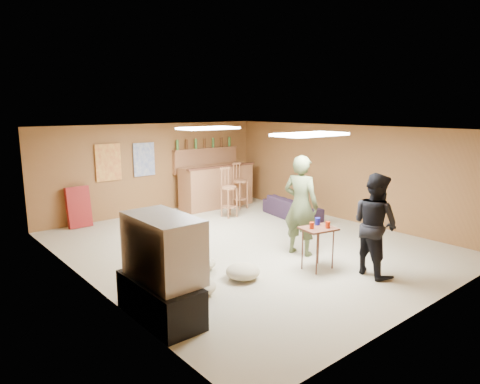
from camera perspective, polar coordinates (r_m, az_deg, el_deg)
ground at (r=8.25m, az=0.90°, el=-7.04°), size 7.00×7.00×0.00m
ceiling at (r=7.84m, az=0.95°, el=8.41°), size 6.00×7.00×0.02m
wall_back at (r=10.83m, az=-11.31°, el=3.11°), size 6.00×0.02×2.20m
wall_front at (r=5.86m, az=24.00°, el=-4.41°), size 6.00×0.02×2.20m
wall_left at (r=6.46m, az=-19.64°, el=-2.70°), size 0.02×7.00×2.20m
wall_right at (r=10.17m, az=13.83°, el=2.49°), size 0.02×7.00×2.20m
tv_stand at (r=5.55m, az=-10.61°, el=-13.83°), size 0.55×1.30×0.50m
dvd_box at (r=5.69m, az=-8.59°, el=-14.22°), size 0.35×0.50×0.08m
tv_body at (r=5.34m, az=-10.21°, el=-7.32°), size 0.60×1.10×0.80m
tv_screen at (r=5.49m, az=-7.39°, el=-6.71°), size 0.02×0.95×0.65m
bar_counter at (r=11.26m, az=-3.14°, el=0.78°), size 2.00×0.60×1.10m
bar_lip at (r=10.98m, az=-2.39°, el=3.42°), size 2.10×0.12×0.05m
bar_shelf at (r=11.49m, az=-4.55°, el=5.75°), size 2.00×0.18×0.05m
bar_backing at (r=11.54m, az=-4.58°, el=4.28°), size 2.00×0.14×0.60m
poster_left at (r=10.24m, az=-17.15°, el=3.79°), size 0.60×0.03×0.85m
poster_right at (r=10.62m, az=-12.68°, el=4.26°), size 0.55×0.03×0.80m
folding_chair_stack at (r=9.97m, az=-20.72°, el=-1.89°), size 0.50×0.26×0.91m
ceiling_panel_front at (r=6.79m, az=9.35°, el=7.59°), size 1.20×0.60×0.04m
ceiling_panel_back at (r=8.79m, az=-4.24°, el=8.48°), size 1.20×0.60×0.04m
person_olive at (r=7.59m, az=8.10°, el=-1.78°), size 0.58×0.74×1.78m
person_black at (r=6.95m, az=17.54°, el=-4.14°), size 0.75×0.89×1.61m
sofa at (r=10.29m, az=6.95°, el=-2.06°), size 0.92×1.71×0.47m
tray_table at (r=7.07m, az=10.32°, el=-7.41°), size 0.61×0.52×0.69m
cup_red_near at (r=6.89m, az=9.55°, el=-4.42°), size 0.10×0.10×0.10m
cup_red_far at (r=6.97m, az=11.62°, el=-4.30°), size 0.08×0.08×0.11m
cup_blue at (r=7.11m, az=10.30°, el=-3.88°), size 0.10×0.10×0.12m
bar_stool_left at (r=10.15m, az=-1.47°, el=0.04°), size 0.51×0.51×1.23m
bar_stool_right at (r=11.03m, az=0.03°, el=1.06°), size 0.53×0.53×1.28m
cushion_near_tv at (r=6.65m, az=0.38°, el=-10.54°), size 0.61×0.61×0.24m
cushion_mid at (r=7.03m, az=-5.25°, el=-9.43°), size 0.60×0.60×0.22m
cushion_far at (r=6.16m, az=-5.59°, el=-12.45°), size 0.64×0.64×0.23m
bottle_row at (r=11.43m, az=-4.75°, el=6.50°), size 1.76×0.08×0.26m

